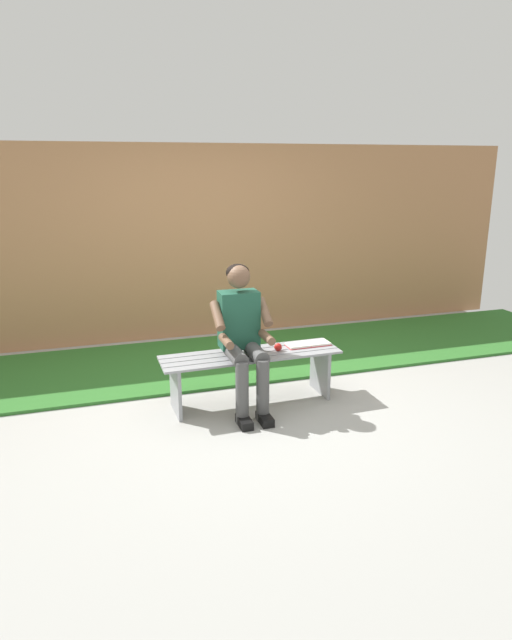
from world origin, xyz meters
The scene contains 7 objects.
ground_plane centered at (1.04, 1.00, -0.02)m, with size 10.00×7.00×0.04m, color #9E9E99.
grass_strip centered at (0.00, -1.17, 0.01)m, with size 9.00×1.62×0.03m, color #2D6B28.
brick_wall centered at (0.50, -2.29, 1.17)m, with size 9.50×0.24×2.33m, color #B27A51.
bench_near centered at (0.00, 0.00, 0.35)m, with size 1.62×0.47×0.47m.
person_seated centered at (0.10, 0.10, 0.70)m, with size 0.50×0.69×1.27m.
apple centered at (-0.25, 0.01, 0.50)m, with size 0.07×0.07×0.07m, color red.
book_open centered at (-0.57, -0.06, 0.48)m, with size 0.42×0.17×0.02m.
Camera 1 is at (1.39, 4.49, 2.10)m, focal length 31.34 mm.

